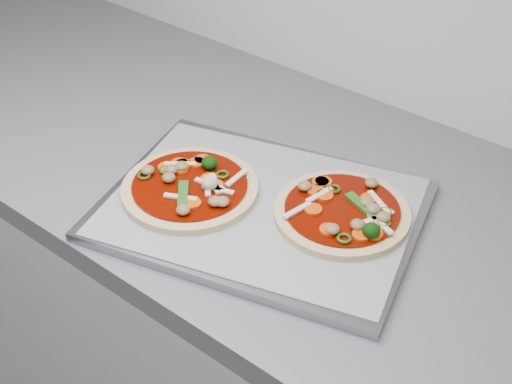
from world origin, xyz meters
The scene contains 5 objects.
countertop centered at (0.00, 1.30, 0.88)m, with size 3.60×0.60×0.04m, color slate.
baking_tray centered at (-0.29, 1.22, 0.91)m, with size 0.44×0.32×0.01m, color gray.
parchment centered at (-0.29, 1.22, 0.92)m, with size 0.42×0.31×0.00m, color gray.
pizza_left centered at (-0.39, 1.18, 0.93)m, with size 0.24×0.24×0.03m.
pizza_right centered at (-0.19, 1.27, 0.92)m, with size 0.26×0.26×0.03m.
Camera 1 is at (0.20, 0.59, 1.55)m, focal length 50.00 mm.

